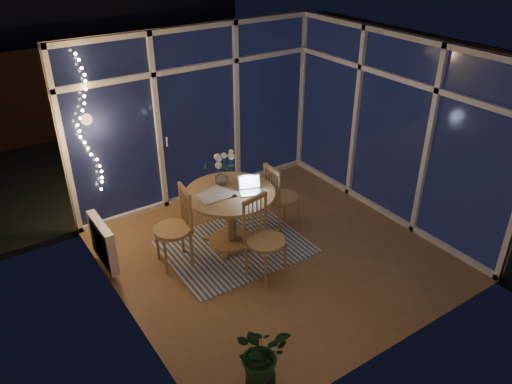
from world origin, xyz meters
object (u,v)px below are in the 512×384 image
Objects in this scene: laptop at (251,185)px; flower_vase at (221,177)px; chair_front at (266,240)px; dining_table at (231,218)px; chair_right at (282,196)px; chair_left at (172,228)px; potted_plant at (261,358)px.

laptop reaches higher than flower_vase.
chair_front is 3.56× the size of laptop.
laptop reaches higher than dining_table.
laptop reaches higher than chair_right.
laptop is (1.03, -0.20, 0.38)m from chair_left.
potted_plant is at bearing -113.09° from flower_vase.
chair_left is at bearing 123.32° from chair_front.
chair_left reaches higher than dining_table.
chair_right is 0.95× the size of chair_front.
flower_vase reaches higher than potted_plant.
chair_left is 1.17m from chair_front.
chair_front is at bearing -90.35° from dining_table.
laptop is (0.22, -0.16, 0.51)m from dining_table.
chair_right is 2.79m from potted_plant.
laptop is (-0.59, -0.12, 0.40)m from chair_right.
chair_right is at bearing 31.92° from laptop.
chair_front is at bearing -91.32° from flower_vase.
dining_table is 1.17× the size of chair_right.
laptop is 0.39× the size of potted_plant.
flower_vase is 0.28× the size of potted_plant.
dining_table reaches higher than potted_plant.
laptop is 1.41× the size of flower_vase.
dining_table is 0.82m from chair_left.
chair_front reaches higher than chair_right.
chair_front is 5.02× the size of flower_vase.
chair_right reaches higher than dining_table.
chair_left is (-0.81, 0.03, 0.13)m from dining_table.
chair_right is 4.76× the size of flower_vase.
laptop is at bearing 58.45° from potted_plant.
dining_table is at bearing 87.72° from chair_right.
flower_vase reaches higher than dining_table.
chair_front reaches higher than dining_table.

